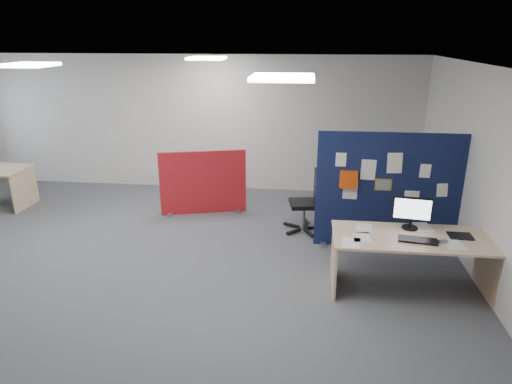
# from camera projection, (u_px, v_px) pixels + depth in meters

# --- Properties ---
(floor) EXTENTS (9.00, 9.00, 0.00)m
(floor) POSITION_uv_depth(u_px,v_px,m) (140.00, 265.00, 6.38)
(floor) COLOR #4D5054
(floor) RESTS_ON ground
(ceiling) EXTENTS (9.00, 7.00, 0.02)m
(ceiling) POSITION_uv_depth(u_px,v_px,m) (122.00, 66.00, 5.49)
(ceiling) COLOR white
(ceiling) RESTS_ON wall_back
(wall_back) EXTENTS (9.00, 0.02, 2.70)m
(wall_back) POSITION_uv_depth(u_px,v_px,m) (195.00, 123.00, 9.22)
(wall_back) COLOR silver
(wall_back) RESTS_ON floor
(wall_right) EXTENTS (0.02, 7.00, 2.70)m
(wall_right) POSITION_uv_depth(u_px,v_px,m) (493.00, 185.00, 5.47)
(wall_right) COLOR silver
(wall_right) RESTS_ON floor
(ceiling_lights) EXTENTS (4.10, 4.10, 0.04)m
(ceiling_lights) POSITION_uv_depth(u_px,v_px,m) (165.00, 65.00, 6.10)
(ceiling_lights) COLOR white
(ceiling_lights) RESTS_ON ceiling
(navy_divider) EXTENTS (2.13, 0.30, 1.76)m
(navy_divider) POSITION_uv_depth(u_px,v_px,m) (388.00, 192.00, 6.66)
(navy_divider) COLOR #0F1139
(navy_divider) RESTS_ON floor
(main_desk) EXTENTS (1.92, 0.85, 0.73)m
(main_desk) POSITION_uv_depth(u_px,v_px,m) (411.00, 247.00, 5.64)
(main_desk) COLOR #DCB58D
(main_desk) RESTS_ON floor
(monitor_main) EXTENTS (0.48, 0.20, 0.42)m
(monitor_main) POSITION_uv_depth(u_px,v_px,m) (412.00, 211.00, 5.70)
(monitor_main) COLOR black
(monitor_main) RESTS_ON main_desk
(keyboard) EXTENTS (0.47, 0.25, 0.02)m
(keyboard) POSITION_uv_depth(u_px,v_px,m) (418.00, 240.00, 5.43)
(keyboard) COLOR black
(keyboard) RESTS_ON main_desk
(mouse) EXTENTS (0.11, 0.08, 0.03)m
(mouse) POSITION_uv_depth(u_px,v_px,m) (443.00, 241.00, 5.39)
(mouse) COLOR gray
(mouse) RESTS_ON main_desk
(paper_tray) EXTENTS (0.28, 0.23, 0.01)m
(paper_tray) POSITION_uv_depth(u_px,v_px,m) (460.00, 236.00, 5.55)
(paper_tray) COLOR black
(paper_tray) RESTS_ON main_desk
(red_divider) EXTENTS (1.49, 0.44, 1.14)m
(red_divider) POSITION_uv_depth(u_px,v_px,m) (203.00, 183.00, 8.08)
(red_divider) COLOR #A61525
(red_divider) RESTS_ON floor
(office_chair) EXTENTS (0.69, 0.68, 1.04)m
(office_chair) POSITION_uv_depth(u_px,v_px,m) (311.00, 196.00, 7.34)
(office_chair) COLOR black
(office_chair) RESTS_ON floor
(desk_papers) EXTENTS (1.44, 0.90, 0.00)m
(desk_papers) POSITION_uv_depth(u_px,v_px,m) (391.00, 236.00, 5.57)
(desk_papers) COLOR white
(desk_papers) RESTS_ON main_desk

